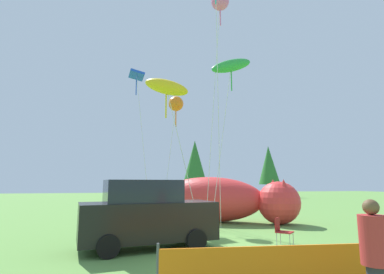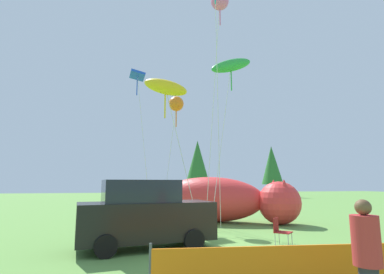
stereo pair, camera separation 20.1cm
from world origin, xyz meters
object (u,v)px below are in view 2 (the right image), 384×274
Objects in this scene: parked_car at (145,215)px; inflatable_cat at (222,201)px; kite_yellow_hero at (165,88)px; kite_green_fish at (231,66)px; spectator_in_black_shirt at (367,257)px; folding_chair at (280,229)px; kite_orange_flower at (176,104)px; kite_pink_octopus at (220,2)px; kite_blue_box at (138,78)px.

inflatable_cat reaches higher than parked_car.
kite_green_fish is at bearing 24.71° from kite_yellow_hero.
parked_car is 6.77m from spectator_in_black_shirt.
kite_orange_flower is at bearing 158.18° from folding_chair.
kite_pink_octopus reaches higher than folding_chair.
kite_blue_box is at bearing 82.27° from parked_car.
kite_blue_box is (-4.60, 2.52, 7.48)m from inflatable_cat.
kite_pink_octopus is at bearing 31.30° from parked_car.
kite_pink_octopus is (2.86, 1.34, 5.11)m from kite_yellow_hero.
kite_pink_octopus reaches higher than kite_green_fish.
inflatable_cat is at bearing 136.15° from folding_chair.
kite_yellow_hero is (-3.69, -3.92, 4.86)m from inflatable_cat.
kite_green_fish reaches higher than inflatable_cat.
kite_yellow_hero is 6.01m from kite_pink_octopus.
kite_orange_flower reaches higher than kite_yellow_hero.
kite_yellow_hero is at bearing -165.13° from folding_chair.
kite_blue_box is at bearing 98.06° from kite_yellow_hero.
parked_car is 4.57m from folding_chair.
kite_blue_box reaches higher than kite_yellow_hero.
kite_orange_flower reaches higher than parked_car.
kite_blue_box is 1.37× the size of kite_yellow_hero.
folding_chair is 0.12× the size of inflatable_cat.
kite_orange_flower is at bearing -154.04° from inflatable_cat.
kite_yellow_hero reaches higher than parked_car.
spectator_in_black_shirt is at bearing -73.55° from parked_car.
folding_chair is 0.10× the size of kite_blue_box.
folding_chair is 0.13× the size of kite_orange_flower.
parked_car is at bearing 114.74° from spectator_in_black_shirt.
folding_chair is at bearing -68.15° from kite_orange_flower.
kite_yellow_hero is at bearing -105.83° from kite_orange_flower.
kite_orange_flower is (2.06, -2.38, -2.19)m from kite_blue_box.
kite_blue_box is at bearing -179.72° from inflatable_cat.
spectator_in_black_shirt is at bearing -69.26° from inflatable_cat.
inflatable_cat is 0.84× the size of kite_blue_box.
kite_yellow_hero reaches higher than inflatable_cat.
parked_car reaches higher than folding_chair.
kite_blue_box reaches higher than folding_chair.
spectator_in_black_shirt reaches higher than folding_chair.
kite_orange_flower reaches higher than inflatable_cat.
folding_chair is at bearing 73.37° from spectator_in_black_shirt.
kite_green_fish reaches higher than spectator_in_black_shirt.
inflatable_cat is (4.53, 5.63, 0.05)m from parked_car.
kite_blue_box is at bearing 126.56° from kite_pink_octopus.
kite_orange_flower is (-2.54, 0.13, 5.28)m from inflatable_cat.
kite_green_fish is at bearing 139.17° from folding_chair.
parked_car is 0.50× the size of kite_blue_box.
inflatable_cat is at bearing 72.11° from kite_pink_octopus.
spectator_in_black_shirt is at bearing -98.92° from kite_green_fish.
inflatable_cat is 1.14× the size of kite_yellow_hero.
kite_orange_flower is at bearing 122.35° from kite_pink_octopus.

